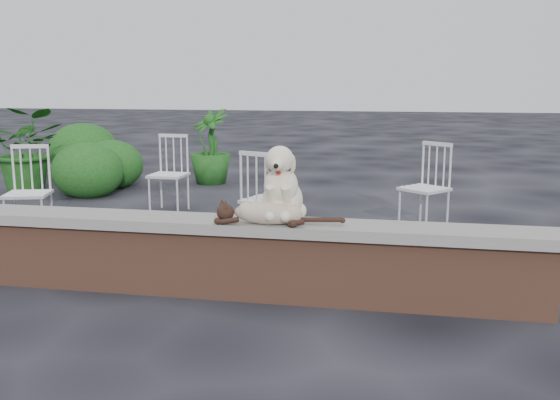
% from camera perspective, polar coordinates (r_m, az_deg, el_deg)
% --- Properties ---
extents(ground, '(60.00, 60.00, 0.00)m').
position_cam_1_polar(ground, '(5.01, -12.50, -7.88)').
color(ground, black).
rests_on(ground, ground).
extents(brick_wall, '(6.00, 0.30, 0.50)m').
position_cam_1_polar(brick_wall, '(4.93, -12.62, -5.13)').
color(brick_wall, brown).
rests_on(brick_wall, ground).
extents(capstone, '(6.20, 0.40, 0.08)m').
position_cam_1_polar(capstone, '(4.86, -12.76, -1.84)').
color(capstone, slate).
rests_on(capstone, brick_wall).
extents(dog, '(0.38, 0.50, 0.57)m').
position_cam_1_polar(dog, '(4.52, 0.24, 1.66)').
color(dog, beige).
rests_on(dog, capstone).
extents(cat, '(1.09, 0.28, 0.18)m').
position_cam_1_polar(cat, '(4.42, -1.14, -1.07)').
color(cat, tan).
rests_on(cat, capstone).
extents(chair_b, '(0.57, 0.57, 0.94)m').
position_cam_1_polar(chair_b, '(7.77, -10.15, 2.38)').
color(chair_b, white).
rests_on(chair_b, ground).
extents(chair_a, '(0.70, 0.70, 0.94)m').
position_cam_1_polar(chair_a, '(6.85, -22.06, 0.65)').
color(chair_a, white).
rests_on(chair_a, ground).
extents(chair_c, '(0.73, 0.73, 0.94)m').
position_cam_1_polar(chair_c, '(6.01, -1.10, 0.13)').
color(chair_c, white).
rests_on(chair_c, ground).
extents(chair_d, '(0.79, 0.79, 0.94)m').
position_cam_1_polar(chair_d, '(6.84, 13.04, 1.15)').
color(chair_d, white).
rests_on(chair_d, ground).
extents(potted_plant_a, '(1.34, 1.25, 1.23)m').
position_cam_1_polar(potted_plant_a, '(9.82, -22.07, 4.33)').
color(potted_plant_a, '#194112').
rests_on(potted_plant_a, ground).
extents(potted_plant_b, '(0.91, 0.91, 1.17)m').
position_cam_1_polar(potted_plant_b, '(9.84, -6.39, 4.89)').
color(potted_plant_b, '#194112').
rests_on(potted_plant_b, ground).
extents(shrubbery, '(2.10, 2.76, 0.95)m').
position_cam_1_polar(shrubbery, '(10.23, -16.86, 3.58)').
color(shrubbery, '#194112').
rests_on(shrubbery, ground).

